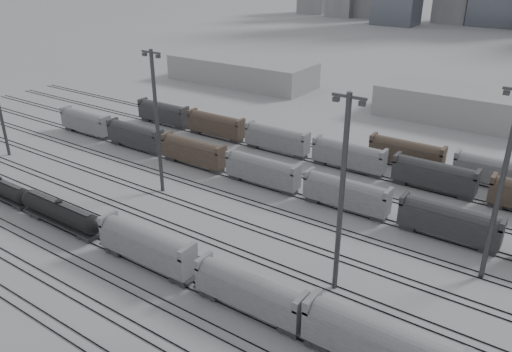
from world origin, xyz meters
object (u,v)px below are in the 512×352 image
Objects in this scene: hopper_car_c at (380,343)px; light_mast_c at (342,192)px; tank_car_a at (1,188)px; hopper_car_a at (147,245)px; hopper_car_b at (249,291)px; tank_car_b at (61,212)px.

light_mast_c is (-10.12, 10.42, 10.19)m from hopper_car_c.
hopper_car_a reaches higher than tank_car_a.
tank_car_a is 0.98× the size of hopper_car_c.
hopper_car_b is at bearing 180.00° from hopper_car_c.
tank_car_a is at bearing 180.00° from hopper_car_b.
tank_car_b is at bearing -166.36° from light_mast_c.
tank_car_b is at bearing -180.00° from hopper_car_a.
tank_car_a is 61.96m from light_mast_c.
tank_car_b is 53.06m from hopper_car_c.
tank_car_b is 45.59m from light_mast_c.
light_mast_c reaches higher than hopper_car_c.
hopper_car_a is 17.35m from hopper_car_b.
hopper_car_a is at bearing 180.00° from hopper_car_b.
light_mast_c is (42.93, 10.42, 11.26)m from tank_car_b.
tank_car_b is at bearing -0.00° from tank_car_a.
tank_car_b is 36.65m from hopper_car_b.
light_mast_c is (6.29, 10.42, 10.63)m from hopper_car_b.
hopper_car_a is 0.61× the size of light_mast_c.
hopper_car_c reaches higher than hopper_car_a.
light_mast_c is at bearing 58.88° from hopper_car_b.
tank_car_a is 0.62× the size of light_mast_c.
hopper_car_c is at bearing -45.84° from light_mast_c.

